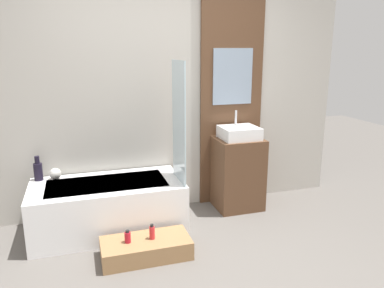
{
  "coord_description": "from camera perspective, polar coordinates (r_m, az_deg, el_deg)",
  "views": [
    {
      "loc": [
        -0.88,
        -2.37,
        1.77
      ],
      "look_at": [
        0.08,
        0.7,
        0.95
      ],
      "focal_mm": 35.0,
      "sensor_mm": 36.0,
      "label": 1
    }
  ],
  "objects": [
    {
      "name": "ground_plane",
      "position": [
        3.09,
        2.67,
        -20.63
      ],
      "size": [
        12.0,
        12.0,
        0.0
      ],
      "primitive_type": "plane",
      "color": "#605B56"
    },
    {
      "name": "wall_tiled_back",
      "position": [
        4.07,
        -4.76,
        7.71
      ],
      "size": [
        4.2,
        0.06,
        2.6
      ],
      "primitive_type": "cube",
      "color": "#B7B2A8",
      "rests_on": "ground_plane"
    },
    {
      "name": "wall_wood_accent",
      "position": [
        4.27,
        6.06,
        8.11
      ],
      "size": [
        0.73,
        0.04,
        2.6
      ],
      "color": "brown",
      "rests_on": "ground_plane"
    },
    {
      "name": "bathtub",
      "position": [
        3.85,
        -12.65,
        -9.24
      ],
      "size": [
        1.46,
        0.74,
        0.5
      ],
      "color": "white",
      "rests_on": "ground_plane"
    },
    {
      "name": "glass_shower_screen",
      "position": [
        3.59,
        -2.01,
        3.32
      ],
      "size": [
        0.01,
        0.44,
        1.17
      ],
      "primitive_type": "cube",
      "color": "silver",
      "rests_on": "bathtub"
    },
    {
      "name": "wooden_step_bench",
      "position": [
        3.41,
        -7.03,
        -15.47
      ],
      "size": [
        0.77,
        0.37,
        0.16
      ],
      "primitive_type": "cube",
      "color": "#997047",
      "rests_on": "ground_plane"
    },
    {
      "name": "vanity_cabinet",
      "position": [
        4.25,
        7.0,
        -4.46
      ],
      "size": [
        0.5,
        0.44,
        0.81
      ],
      "primitive_type": "cube",
      "color": "brown",
      "rests_on": "ground_plane"
    },
    {
      "name": "sink",
      "position": [
        4.13,
        7.2,
        1.72
      ],
      "size": [
        0.4,
        0.37,
        0.3
      ],
      "color": "white",
      "rests_on": "vanity_cabinet"
    },
    {
      "name": "vase_tall_dark",
      "position": [
        4.01,
        -22.4,
        -3.76
      ],
      "size": [
        0.08,
        0.08,
        0.25
      ],
      "color": "black",
      "rests_on": "bathtub"
    },
    {
      "name": "vase_round_light",
      "position": [
        3.99,
        -20.12,
        -4.27
      ],
      "size": [
        0.11,
        0.11,
        0.11
      ],
      "primitive_type": "sphere",
      "color": "silver",
      "rests_on": "bathtub"
    },
    {
      "name": "bottle_soap_primary",
      "position": [
        3.32,
        -9.78,
        -13.8
      ],
      "size": [
        0.05,
        0.05,
        0.11
      ],
      "color": "#B21928",
      "rests_on": "wooden_step_bench"
    },
    {
      "name": "bottle_soap_secondary",
      "position": [
        3.35,
        -6.11,
        -13.23
      ],
      "size": [
        0.05,
        0.05,
        0.14
      ],
      "color": "red",
      "rests_on": "wooden_step_bench"
    }
  ]
}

